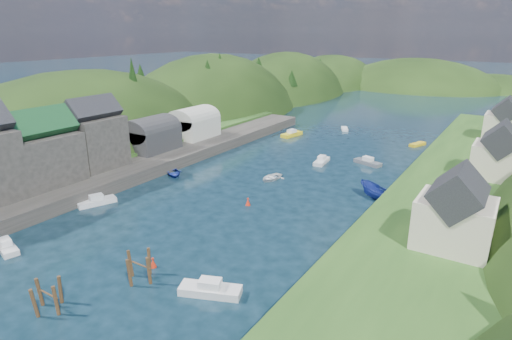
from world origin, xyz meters
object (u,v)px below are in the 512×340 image
Objects in this scene: piling_cluster_far at (140,269)px; channel_buoy_near at (153,263)px; piling_cluster_near at (48,299)px; channel_buoy_far at (248,202)px.

piling_cluster_far is 3.10× the size of channel_buoy_near.
piling_cluster_far is at bearing -74.03° from channel_buoy_near.
piling_cluster_near reaches higher than channel_buoy_near.
channel_buoy_near is at bearing 105.97° from piling_cluster_far.
channel_buoy_far is at bearing 93.99° from piling_cluster_far.
piling_cluster_far reaches higher than channel_buoy_near.
channel_buoy_near and channel_buoy_far have the same top height.
piling_cluster_far is (3.12, 7.53, 0.05)m from piling_cluster_near.
channel_buoy_far is at bearing 92.45° from channel_buoy_near.
channel_buoy_near is at bearing 76.01° from piling_cluster_near.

